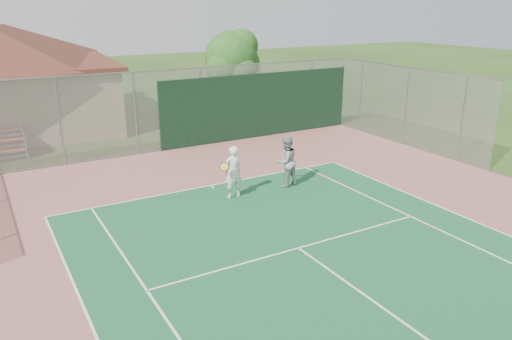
{
  "coord_description": "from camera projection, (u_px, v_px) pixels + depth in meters",
  "views": [
    {
      "loc": [
        -6.86,
        -3.27,
        6.13
      ],
      "look_at": [
        0.28,
        9.13,
        1.35
      ],
      "focal_mm": 35.0,
      "sensor_mm": 36.0,
      "label": 1
    }
  ],
  "objects": [
    {
      "name": "tree",
      "position": [
        233.0,
        60.0,
        27.51
      ],
      "size": [
        3.48,
        3.29,
        4.85
      ],
      "color": "#3B2815",
      "rests_on": "ground"
    },
    {
      "name": "back_fence",
      "position": [
        204.0,
        109.0,
        22.3
      ],
      "size": [
        20.08,
        0.11,
        3.53
      ],
      "color": "gray",
      "rests_on": "ground"
    },
    {
      "name": "side_fence_right",
      "position": [
        406.0,
        107.0,
        22.32
      ],
      "size": [
        0.08,
        9.0,
        3.5
      ],
      "color": "gray",
      "rests_on": "ground"
    },
    {
      "name": "player_white_front",
      "position": [
        233.0,
        172.0,
        16.33
      ],
      "size": [
        0.99,
        0.7,
        1.76
      ],
      "rotation": [
        0.0,
        0.0,
        3.17
      ],
      "color": "white",
      "rests_on": "ground"
    },
    {
      "name": "player_grey_back",
      "position": [
        286.0,
        162.0,
        17.34
      ],
      "size": [
        0.99,
        0.84,
        1.8
      ],
      "rotation": [
        0.0,
        0.0,
        3.34
      ],
      "color": "#959799",
      "rests_on": "ground"
    }
  ]
}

